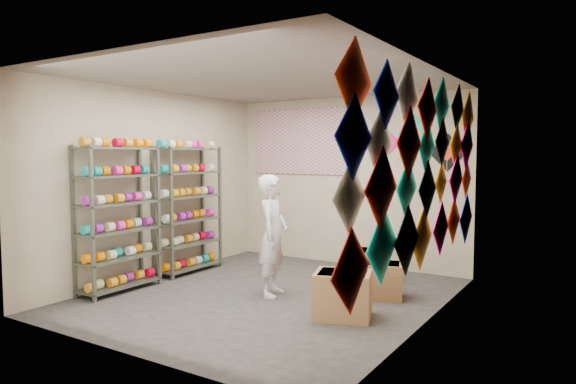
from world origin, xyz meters
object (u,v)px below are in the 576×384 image
Objects in this scene: shelf_rack_front at (118,219)px; shopkeeper at (273,235)px; carton_b at (381,280)px; carton_c at (368,266)px; carton_a at (343,295)px; shelf_rack_back at (188,210)px.

shopkeeper is (1.82, 0.90, -0.19)m from shelf_rack_front.
shelf_rack_front is 3.45m from carton_b.
carton_c reaches higher than carton_b.
carton_a is (2.96, 0.56, -0.70)m from shelf_rack_front.
shelf_rack_back is 3.11m from carton_b.
shelf_rack_back reaches higher than shopkeeper.
shelf_rack_back is at bearing -171.81° from carton_c.
shopkeeper is 1.30m from carton_a.
shopkeeper is at bearing 26.26° from shelf_rack_front.
shelf_rack_front is 3.44m from carton_c.
shelf_rack_front is 1.30m from shelf_rack_back.
shopkeeper is at bearing -171.54° from carton_b.
carton_c is at bearing 18.99° from shelf_rack_back.
carton_b is 0.80m from carton_c.
carton_b is at bearing -66.66° from carton_c.
shelf_rack_back is 3.70× the size of carton_c.
carton_a is 0.97m from carton_b.
carton_b is (3.01, 1.52, -0.73)m from shelf_rack_front.
carton_a reaches higher than carton_b.
carton_a is (1.14, -0.34, -0.51)m from shopkeeper.
carton_b is at bearing 68.28° from carton_a.
shopkeeper is at bearing 144.88° from carton_a.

